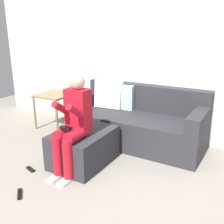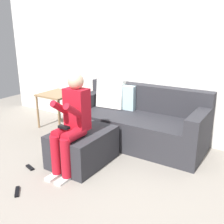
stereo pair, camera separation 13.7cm
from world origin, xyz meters
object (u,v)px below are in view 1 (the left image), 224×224
(couch_sectional, at_px, (137,121))
(person_seated, at_px, (73,123))
(ottoman, at_px, (84,147))
(remote_by_storage_bin, at_px, (31,169))
(side_table, at_px, (55,98))
(remote_near_ottoman, at_px, (20,194))

(couch_sectional, xyz_separation_m, person_seated, (-0.29, -1.19, 0.31))
(ottoman, xyz_separation_m, remote_by_storage_bin, (-0.47, -0.50, -0.21))
(couch_sectional, xyz_separation_m, side_table, (-1.51, -0.13, 0.20))
(remote_near_ottoman, bearing_deg, remote_by_storage_bin, 166.73)
(person_seated, xyz_separation_m, side_table, (-1.23, 1.06, -0.11))
(side_table, bearing_deg, remote_by_storage_bin, -61.03)
(person_seated, bearing_deg, side_table, 139.20)
(remote_near_ottoman, bearing_deg, couch_sectional, 118.01)
(person_seated, xyz_separation_m, remote_by_storage_bin, (-0.49, -0.28, -0.62))
(person_seated, relative_size, remote_near_ottoman, 6.54)
(side_table, height_order, remote_near_ottoman, side_table)
(ottoman, bearing_deg, couch_sectional, 72.42)
(ottoman, distance_m, person_seated, 0.47)
(couch_sectional, xyz_separation_m, remote_near_ottoman, (-0.49, -1.89, -0.32))
(couch_sectional, relative_size, person_seated, 1.68)
(ottoman, distance_m, remote_near_ottoman, 0.96)
(side_table, distance_m, remote_by_storage_bin, 1.61)
(side_table, bearing_deg, person_seated, -40.80)
(side_table, bearing_deg, ottoman, -34.78)
(couch_sectional, relative_size, ottoman, 2.40)
(ottoman, bearing_deg, remote_by_storage_bin, -133.22)
(remote_near_ottoman, bearing_deg, person_seated, 116.68)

